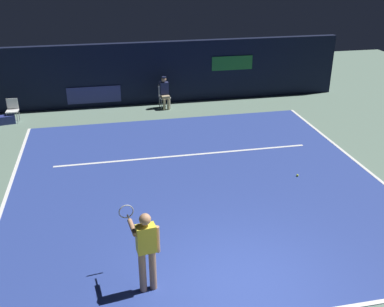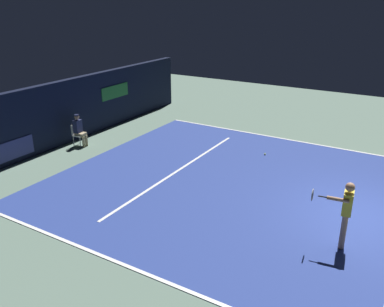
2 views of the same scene
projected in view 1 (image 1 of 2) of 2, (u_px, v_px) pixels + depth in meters
The scene contains 11 objects.
ground_plane at pixel (197, 183), 12.65m from camera, with size 31.57×31.57×0.00m, color slate.
court_surface at pixel (197, 183), 12.65m from camera, with size 10.47×10.71×0.01m, color navy.
line_sideline_left at pixel (362, 166), 13.61m from camera, with size 0.10×10.71×0.01m, color white.
line_sideline_right at pixel (4, 202), 11.69m from camera, with size 0.10×10.71×0.01m, color white.
line_service at pixel (184, 155), 14.32m from camera, with size 8.17×0.10×0.01m, color white.
back_wall at pixel (159, 73), 18.84m from camera, with size 15.84×0.33×2.60m.
tennis_player at pixel (146, 247), 8.30m from camera, with size 0.71×0.93×1.73m.
line_judge_on_chair at pixel (165, 92), 18.39m from camera, with size 0.48×0.56×1.32m.
courtside_chair_near at pixel (12, 109), 17.00m from camera, with size 0.46×0.44×0.88m.
tennis_ball at pixel (297, 175), 12.99m from camera, with size 0.07×0.07×0.07m, color #CCE033.
equipment_bag at pixel (4, 120), 16.88m from camera, with size 0.84×0.32×0.32m, color navy.
Camera 1 is at (-2.40, -6.54, 6.04)m, focal length 41.63 mm.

